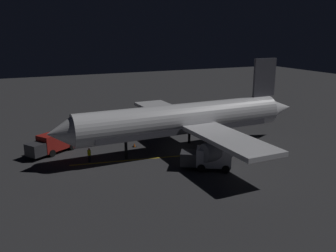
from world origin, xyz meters
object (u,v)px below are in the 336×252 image
(catering_truck, at_px, (208,158))
(traffic_cone_under_wing, at_px, (122,140))
(airliner, at_px, (186,120))
(traffic_cone_far, at_px, (134,145))
(traffic_cone_near_left, at_px, (135,138))
(baggage_truck, at_px, (53,143))
(traffic_cone_near_right, at_px, (101,141))
(ground_crew_worker, at_px, (89,155))

(catering_truck, height_order, traffic_cone_under_wing, catering_truck)
(airliner, height_order, traffic_cone_far, airliner)
(traffic_cone_near_left, bearing_deg, traffic_cone_under_wing, 94.38)
(baggage_truck, height_order, traffic_cone_under_wing, baggage_truck)
(catering_truck, bearing_deg, traffic_cone_near_right, 29.77)
(baggage_truck, distance_m, traffic_cone_near_left, 11.47)
(airliner, relative_size, traffic_cone_under_wing, 63.58)
(ground_crew_worker, relative_size, traffic_cone_under_wing, 3.16)
(baggage_truck, relative_size, traffic_cone_near_left, 11.89)
(airliner, height_order, ground_crew_worker, airliner)
(airliner, relative_size, traffic_cone_near_right, 63.58)
(catering_truck, distance_m, traffic_cone_under_wing, 15.16)
(ground_crew_worker, bearing_deg, traffic_cone_far, -63.89)
(airliner, bearing_deg, baggage_truck, 70.34)
(traffic_cone_near_left, distance_m, traffic_cone_far, 3.19)
(traffic_cone_near_left, relative_size, traffic_cone_under_wing, 1.00)
(baggage_truck, bearing_deg, traffic_cone_far, -100.29)
(catering_truck, bearing_deg, airliner, -6.68)
(ground_crew_worker, relative_size, traffic_cone_near_left, 3.16)
(airliner, height_order, traffic_cone_near_left, airliner)
(catering_truck, height_order, traffic_cone_near_left, catering_truck)
(traffic_cone_near_left, relative_size, traffic_cone_far, 1.00)
(catering_truck, distance_m, traffic_cone_far, 12.21)
(airliner, xyz_separation_m, traffic_cone_near_right, (7.81, 9.44, -3.77))
(baggage_truck, xyz_separation_m, traffic_cone_far, (-1.86, -10.27, -1.07))
(catering_truck, xyz_separation_m, traffic_cone_far, (11.10, 4.97, -1.00))
(baggage_truck, relative_size, traffic_cone_under_wing, 11.89)
(traffic_cone_near_right, bearing_deg, traffic_cone_under_wing, -111.51)
(traffic_cone_near_left, bearing_deg, catering_truck, -164.63)
(airliner, height_order, baggage_truck, airliner)
(traffic_cone_under_wing, relative_size, traffic_cone_far, 1.00)
(airliner, relative_size, baggage_truck, 5.35)
(airliner, relative_size, traffic_cone_near_left, 63.58)
(ground_crew_worker, distance_m, traffic_cone_near_right, 7.95)
(ground_crew_worker, bearing_deg, catering_truck, -123.44)
(traffic_cone_under_wing, bearing_deg, airliner, -135.11)
(catering_truck, relative_size, traffic_cone_near_left, 10.70)
(baggage_truck, relative_size, ground_crew_worker, 3.76)
(catering_truck, xyz_separation_m, traffic_cone_under_wing, (13.95, 5.86, -1.00))
(catering_truck, bearing_deg, traffic_cone_far, 24.10)
(traffic_cone_far, bearing_deg, baggage_truck, 79.71)
(baggage_truck, distance_m, traffic_cone_near_right, 7.04)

